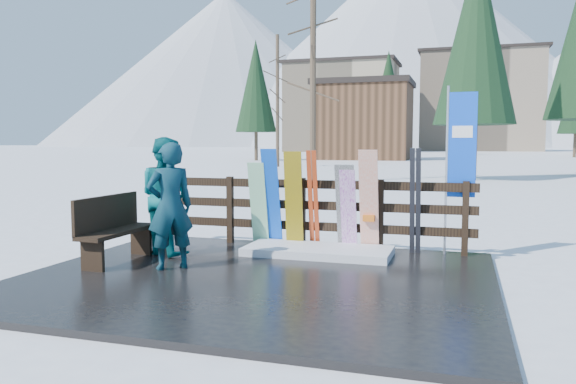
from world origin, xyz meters
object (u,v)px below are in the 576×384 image
(snowboard_1, at_px, (259,205))
(snowboard_4, at_px, (346,208))
(snowboard_5, at_px, (369,202))
(person_front, at_px, (170,206))
(snowboard_3, at_px, (348,211))
(snowboard_0, at_px, (272,198))
(rental_flag, at_px, (458,151))
(snowboard_2, at_px, (294,200))
(bench, at_px, (114,227))
(person_back, at_px, (166,196))

(snowboard_1, relative_size, snowboard_4, 1.00)
(snowboard_4, xyz_separation_m, snowboard_5, (0.37, 0.00, 0.12))
(snowboard_5, height_order, person_front, person_front)
(snowboard_1, distance_m, snowboard_3, 1.52)
(snowboard_0, xyz_separation_m, rental_flag, (2.93, 0.27, 0.79))
(snowboard_2, relative_size, snowboard_3, 1.19)
(bench, xyz_separation_m, snowboard_3, (3.10, 1.78, 0.14))
(snowboard_5, distance_m, person_front, 3.09)
(snowboard_5, relative_size, person_back, 0.91)
(snowboard_0, xyz_separation_m, snowboard_3, (1.28, -0.00, -0.16))
(snowboard_1, bearing_deg, snowboard_3, 0.00)
(snowboard_0, xyz_separation_m, snowboard_4, (1.24, -0.00, -0.12))
(snowboard_0, relative_size, person_back, 0.92)
(bench, distance_m, snowboard_2, 2.84)
(person_back, bearing_deg, snowboard_1, -117.75)
(snowboard_2, distance_m, rental_flag, 2.69)
(snowboard_0, xyz_separation_m, snowboard_2, (0.38, -0.00, -0.02))
(snowboard_1, relative_size, snowboard_5, 0.86)
(snowboard_3, height_order, snowboard_5, snowboard_5)
(snowboard_5, bearing_deg, snowboard_3, -180.00)
(rental_flag, relative_size, person_back, 1.43)
(bench, xyz_separation_m, snowboard_5, (3.43, 1.78, 0.30))
(bench, relative_size, rental_flag, 0.58)
(snowboard_0, distance_m, snowboard_4, 1.25)
(snowboard_3, relative_size, rental_flag, 0.52)
(person_front, bearing_deg, snowboard_0, -156.35)
(snowboard_3, height_order, rental_flag, rental_flag)
(snowboard_4, height_order, person_front, person_front)
(snowboard_3, height_order, person_back, person_back)
(rental_flag, bearing_deg, snowboard_1, -175.12)
(snowboard_2, bearing_deg, snowboard_3, 0.00)
(snowboard_5, bearing_deg, rental_flag, 11.55)
(snowboard_1, distance_m, snowboard_4, 1.48)
(snowboard_2, bearing_deg, snowboard_4, 0.00)
(snowboard_5, height_order, person_back, person_back)
(snowboard_4, bearing_deg, snowboard_0, 180.00)
(rental_flag, bearing_deg, bench, -156.67)
(person_back, bearing_deg, snowboard_4, -138.23)
(bench, relative_size, snowboard_3, 1.11)
(bench, bearing_deg, snowboard_5, 27.42)
(rental_flag, distance_m, person_back, 4.56)
(snowboard_1, relative_size, snowboard_3, 1.06)
(snowboard_4, bearing_deg, person_back, -158.52)
(snowboard_1, xyz_separation_m, rental_flag, (3.16, 0.27, 0.90))
(snowboard_0, distance_m, snowboard_5, 1.61)
(snowboard_0, distance_m, person_front, 2.09)
(snowboard_1, bearing_deg, snowboard_4, 0.00)
(person_front, distance_m, person_back, 1.06)
(snowboard_0, distance_m, snowboard_3, 1.29)
(person_front, relative_size, person_back, 0.96)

